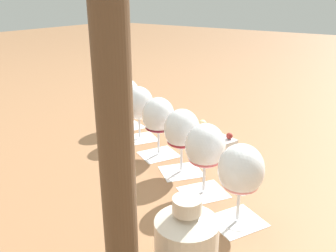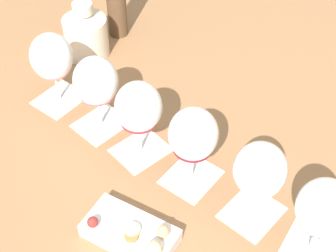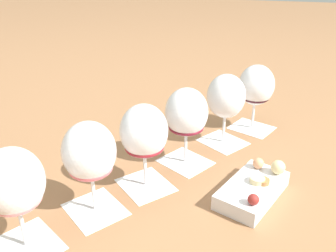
% 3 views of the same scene
% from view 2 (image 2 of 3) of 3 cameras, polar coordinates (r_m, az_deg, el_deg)
% --- Properties ---
extents(ground_plane, '(8.00, 8.00, 0.00)m').
position_cam_2_polar(ground_plane, '(1.12, -0.02, -4.25)').
color(ground_plane, '#936642').
extents(tasting_card_0, '(0.14, 0.15, 0.00)m').
position_cam_2_polar(tasting_card_0, '(1.29, -11.89, 2.94)').
color(tasting_card_0, white).
rests_on(tasting_card_0, ground_plane).
extents(tasting_card_1, '(0.14, 0.15, 0.00)m').
position_cam_2_polar(tasting_card_1, '(1.21, -7.42, 0.24)').
color(tasting_card_1, white).
rests_on(tasting_card_1, ground_plane).
extents(tasting_card_2, '(0.15, 0.15, 0.00)m').
position_cam_2_polar(tasting_card_2, '(1.15, -3.03, -2.66)').
color(tasting_card_2, white).
rests_on(tasting_card_2, ground_plane).
extents(tasting_card_3, '(0.14, 0.15, 0.00)m').
position_cam_2_polar(tasting_card_3, '(1.10, 2.58, -5.65)').
color(tasting_card_3, white).
rests_on(tasting_card_3, ground_plane).
extents(tasting_card_4, '(0.14, 0.15, 0.00)m').
position_cam_2_polar(tasting_card_4, '(1.05, 9.27, -9.41)').
color(tasting_card_4, white).
rests_on(tasting_card_4, ground_plane).
extents(tasting_card_5, '(0.13, 0.14, 0.00)m').
position_cam_2_polar(tasting_card_5, '(1.03, 15.44, -13.03)').
color(tasting_card_5, white).
rests_on(tasting_card_5, ground_plane).
extents(wine_glass_0, '(0.10, 0.10, 0.19)m').
position_cam_2_polar(wine_glass_0, '(1.22, -12.74, 7.22)').
color(wine_glass_0, white).
rests_on(wine_glass_0, tasting_card_0).
extents(wine_glass_1, '(0.10, 0.10, 0.19)m').
position_cam_2_polar(wine_glass_1, '(1.13, -7.99, 4.66)').
color(wine_glass_1, white).
rests_on(wine_glass_1, tasting_card_1).
extents(wine_glass_2, '(0.10, 0.10, 0.19)m').
position_cam_2_polar(wine_glass_2, '(1.06, -3.28, 1.82)').
color(wine_glass_2, white).
rests_on(wine_glass_2, tasting_card_2).
extents(wine_glass_3, '(0.10, 0.10, 0.19)m').
position_cam_2_polar(wine_glass_3, '(1.00, 2.80, -1.19)').
color(wine_glass_3, white).
rests_on(wine_glass_3, tasting_card_3).
extents(wine_glass_4, '(0.10, 0.10, 0.19)m').
position_cam_2_polar(wine_glass_4, '(0.96, 10.11, -5.14)').
color(wine_glass_4, white).
rests_on(wine_glass_4, tasting_card_4).
extents(wine_glass_5, '(0.10, 0.10, 0.19)m').
position_cam_2_polar(wine_glass_5, '(0.93, 16.88, -9.00)').
color(wine_glass_5, white).
rests_on(wine_glass_5, tasting_card_5).
extents(ceramic_vase, '(0.12, 0.12, 0.15)m').
position_cam_2_polar(ceramic_vase, '(1.39, -9.11, 10.17)').
color(ceramic_vase, beige).
rests_on(ceramic_vase, ground_plane).
extents(snack_dish, '(0.20, 0.14, 0.06)m').
position_cam_2_polar(snack_dish, '(0.99, -4.07, -11.79)').
color(snack_dish, silver).
rests_on(snack_dish, ground_plane).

